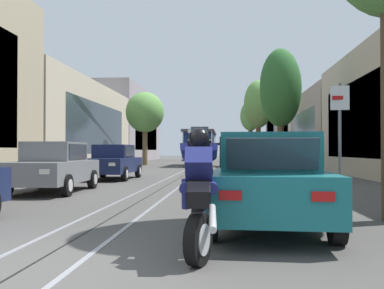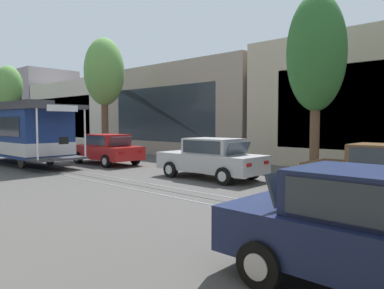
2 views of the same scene
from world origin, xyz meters
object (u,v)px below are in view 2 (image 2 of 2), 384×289
parked_car_silver_fourth_right (211,158)px  street_tree_kerb_right_mid (104,73)px  parked_car_red_fifth_right (107,149)px  cable_car_trolley (19,133)px  street_tree_kerb_right_second (316,54)px  street_tree_kerb_right_fourth (9,88)px

parked_car_silver_fourth_right → street_tree_kerb_right_mid: street_tree_kerb_right_mid is taller
parked_car_red_fifth_right → cable_car_trolley: 4.81m
parked_car_red_fifth_right → street_tree_kerb_right_second: bearing=-77.9°
parked_car_silver_fourth_right → cable_car_trolley: size_ratio=0.48×
parked_car_silver_fourth_right → cable_car_trolley: bearing=105.3°
street_tree_kerb_right_second → parked_car_silver_fourth_right: bearing=125.4°
parked_car_red_fifth_right → street_tree_kerb_right_fourth: street_tree_kerb_right_fourth is taller
parked_car_silver_fourth_right → parked_car_red_fifth_right: 7.15m
street_tree_kerb_right_fourth → street_tree_kerb_right_second: bearing=-89.9°
parked_car_silver_fourth_right → street_tree_kerb_right_fourth: (2.22, 25.69, 4.56)m
street_tree_kerb_right_second → street_tree_kerb_right_mid: size_ratio=0.94×
street_tree_kerb_right_second → street_tree_kerb_right_fourth: (-0.03, 28.85, 0.64)m
parked_car_silver_fourth_right → street_tree_kerb_right_second: street_tree_kerb_right_second is taller
street_tree_kerb_right_second → street_tree_kerb_right_mid: 13.36m
street_tree_kerb_right_fourth → cable_car_trolley: (-5.18, -14.89, -3.70)m
parked_car_silver_fourth_right → street_tree_kerb_right_second: bearing=-54.6°
parked_car_red_fifth_right → street_tree_kerb_right_second: street_tree_kerb_right_second is taller
parked_car_silver_fourth_right → cable_car_trolley: 11.23m
street_tree_kerb_right_mid → cable_car_trolley: (-4.98, 0.61, -3.56)m
parked_car_red_fifth_right → street_tree_kerb_right_fourth: size_ratio=0.59×
street_tree_kerb_right_second → cable_car_trolley: size_ratio=0.76×
street_tree_kerb_right_mid → parked_car_red_fifth_right: bearing=-123.0°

